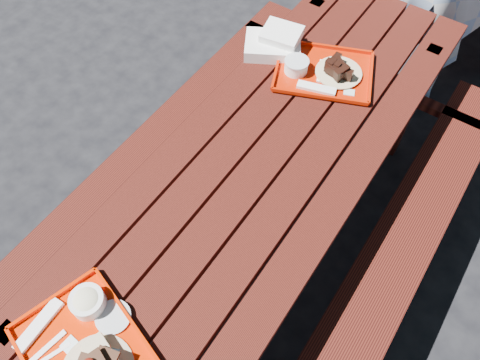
{
  "coord_description": "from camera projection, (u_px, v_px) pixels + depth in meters",
  "views": [
    {
      "loc": [
        0.5,
        -0.89,
        2.17
      ],
      "look_at": [
        0.0,
        -0.15,
        0.82
      ],
      "focal_mm": 35.0,
      "sensor_mm": 36.0,
      "label": 1
    }
  ],
  "objects": [
    {
      "name": "near_tray",
      "position": [
        88.0,
        343.0,
        1.35
      ],
      "size": [
        0.47,
        0.41,
        0.13
      ],
      "color": "red",
      "rests_on": "picnic_table_near"
    },
    {
      "name": "far_tray",
      "position": [
        322.0,
        71.0,
        1.98
      ],
      "size": [
        0.49,
        0.44,
        0.07
      ],
      "color": "#B31B02",
      "rests_on": "picnic_table_near"
    },
    {
      "name": "white_cloth",
      "position": [
        275.0,
        43.0,
        2.05
      ],
      "size": [
        0.3,
        0.27,
        0.1
      ],
      "color": "white",
      "rests_on": "picnic_table_near"
    },
    {
      "name": "picnic_table_near",
      "position": [
        261.0,
        190.0,
        1.9
      ],
      "size": [
        1.41,
        2.4,
        0.75
      ],
      "color": "#48150D",
      "rests_on": "ground"
    },
    {
      "name": "ground",
      "position": [
        257.0,
        248.0,
        2.37
      ],
      "size": [
        60.0,
        60.0,
        0.0
      ],
      "primitive_type": "plane",
      "color": "black",
      "rests_on": "ground"
    }
  ]
}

